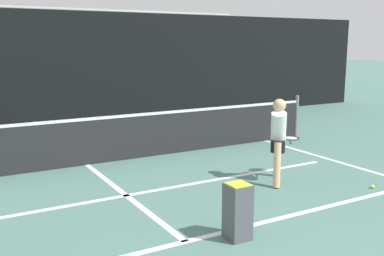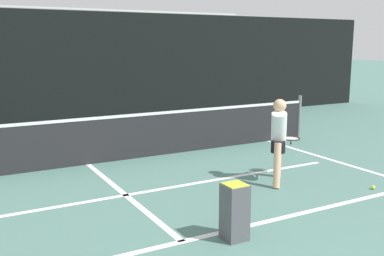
% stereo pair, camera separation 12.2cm
% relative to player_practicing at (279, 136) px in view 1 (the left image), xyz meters
% --- Properties ---
extents(court_baseline_near, '(11.00, 0.10, 0.01)m').
position_rel_player_practicing_xyz_m(court_baseline_near, '(-2.61, -1.37, -0.80)').
color(court_baseline_near, white).
rests_on(court_baseline_near, ground).
extents(court_service_line, '(8.25, 0.10, 0.01)m').
position_rel_player_practicing_xyz_m(court_service_line, '(-2.61, 0.57, -0.80)').
color(court_service_line, white).
rests_on(court_service_line, ground).
extents(court_center_mark, '(0.10, 4.04, 0.01)m').
position_rel_player_practicing_xyz_m(court_center_mark, '(-2.61, 0.65, -0.80)').
color(court_center_mark, white).
rests_on(court_center_mark, ground).
extents(court_sideline_right, '(0.10, 5.04, 0.01)m').
position_rel_player_practicing_xyz_m(court_sideline_right, '(1.90, 0.65, -0.80)').
color(court_sideline_right, white).
rests_on(court_sideline_right, ground).
extents(net, '(11.09, 0.09, 1.07)m').
position_rel_player_practicing_xyz_m(net, '(-2.61, 2.67, -0.29)').
color(net, slate).
rests_on(net, ground).
extents(fence_back, '(24.00, 0.06, 3.30)m').
position_rel_player_practicing_xyz_m(fence_back, '(-2.61, 6.91, 0.84)').
color(fence_back, black).
rests_on(fence_back, ground).
extents(player_practicing, '(1.06, 0.85, 1.45)m').
position_rel_player_practicing_xyz_m(player_practicing, '(0.00, 0.00, 0.00)').
color(player_practicing, '#DBAD84').
rests_on(player_practicing, ground).
extents(tennis_ball_scattered_6, '(0.07, 0.07, 0.07)m').
position_rel_player_practicing_xyz_m(tennis_ball_scattered_6, '(1.09, -1.13, -0.77)').
color(tennis_ball_scattered_6, '#D1E033').
rests_on(tennis_ball_scattered_6, ground).
extents(ball_hopper, '(0.28, 0.28, 0.71)m').
position_rel_player_practicing_xyz_m(ball_hopper, '(-2.01, -1.61, -0.43)').
color(ball_hopper, '#4C4C51').
rests_on(ball_hopper, ground).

